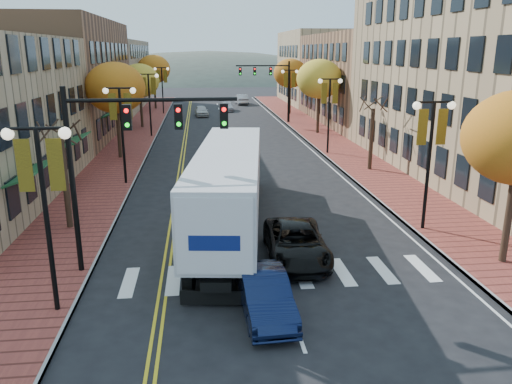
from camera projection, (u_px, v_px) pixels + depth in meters
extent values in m
plane|color=black|center=(287.00, 301.00, 16.93)|extent=(200.00, 200.00, 0.00)
cube|color=brown|center=(134.00, 139.00, 47.00)|extent=(4.00, 85.00, 0.15)
cube|color=brown|center=(321.00, 136.00, 48.93)|extent=(4.00, 85.00, 0.15)
cube|color=brown|center=(50.00, 79.00, 48.00)|extent=(12.00, 24.00, 11.00)
cube|color=#9E8966|center=(100.00, 75.00, 72.10)|extent=(12.00, 26.00, 9.50)
cube|color=brown|center=(383.00, 79.00, 57.67)|extent=(15.00, 24.00, 10.00)
cube|color=#9E8966|center=(334.00, 68.00, 78.56)|extent=(15.00, 20.00, 11.00)
cylinder|color=#382619|center=(66.00, 184.00, 22.99)|extent=(0.28, 0.28, 4.20)
cylinder|color=#382619|center=(118.00, 126.00, 38.18)|extent=(0.28, 0.28, 4.90)
ellipsoid|color=orange|center=(115.00, 88.00, 37.40)|extent=(4.48, 4.48, 3.81)
cylinder|color=#382619|center=(141.00, 106.00, 53.52)|extent=(0.28, 0.28, 4.55)
ellipsoid|color=yellow|center=(140.00, 81.00, 52.80)|extent=(4.16, 4.16, 3.54)
cylinder|color=#382619|center=(155.00, 90.00, 70.66)|extent=(0.28, 0.28, 5.04)
ellipsoid|color=orange|center=(154.00, 69.00, 69.85)|extent=(4.61, 4.61, 3.92)
cylinder|color=#382619|center=(510.00, 206.00, 19.13)|extent=(0.28, 0.28, 4.55)
cylinder|color=#382619|center=(371.00, 139.00, 34.47)|extent=(0.28, 0.28, 4.20)
cylinder|color=#382619|center=(318.00, 108.00, 49.67)|extent=(0.28, 0.28, 4.90)
ellipsoid|color=yellow|center=(319.00, 79.00, 48.88)|extent=(4.48, 4.48, 3.81)
cylinder|color=#382619|center=(290.00, 95.00, 64.98)|extent=(0.28, 0.28, 4.76)
ellipsoid|color=orange|center=(290.00, 73.00, 64.21)|extent=(4.35, 4.35, 3.70)
cylinder|color=black|center=(47.00, 226.00, 15.30)|extent=(0.16, 0.16, 6.00)
cylinder|color=black|center=(36.00, 128.00, 14.48)|extent=(1.60, 0.10, 0.10)
sphere|color=#FFF2CC|center=(8.00, 134.00, 14.43)|extent=(0.36, 0.36, 0.36)
sphere|color=#FFF2CC|center=(65.00, 133.00, 14.60)|extent=(0.36, 0.36, 0.36)
cube|color=#AE8E17|center=(24.00, 166.00, 14.73)|extent=(0.45, 0.03, 1.60)
cube|color=#AE8E17|center=(56.00, 165.00, 14.83)|extent=(0.45, 0.03, 1.60)
cylinder|color=black|center=(123.00, 138.00, 30.59)|extent=(0.16, 0.16, 6.00)
cylinder|color=black|center=(119.00, 88.00, 29.77)|extent=(1.60, 0.10, 0.10)
sphere|color=#FFF2CC|center=(106.00, 91.00, 29.72)|extent=(0.36, 0.36, 0.36)
sphere|color=#FFF2CC|center=(133.00, 91.00, 29.89)|extent=(0.36, 0.36, 0.36)
cube|color=#AE8E17|center=(113.00, 107.00, 30.02)|extent=(0.45, 0.03, 1.60)
cube|color=#AE8E17|center=(128.00, 107.00, 30.12)|extent=(0.45, 0.03, 1.60)
cylinder|color=black|center=(150.00, 106.00, 47.79)|extent=(0.16, 0.16, 6.00)
cylinder|color=black|center=(148.00, 74.00, 46.97)|extent=(1.60, 0.10, 0.10)
sphere|color=#FFF2CC|center=(139.00, 76.00, 46.92)|extent=(0.36, 0.36, 0.36)
sphere|color=#FFF2CC|center=(157.00, 76.00, 47.09)|extent=(0.36, 0.36, 0.36)
cube|color=#AE8E17|center=(144.00, 86.00, 47.22)|extent=(0.45, 0.03, 1.60)
cube|color=#AE8E17|center=(153.00, 86.00, 47.32)|extent=(0.45, 0.03, 1.60)
cylinder|color=black|center=(163.00, 91.00, 64.99)|extent=(0.16, 0.16, 6.00)
cylinder|color=black|center=(161.00, 68.00, 64.17)|extent=(1.60, 0.10, 0.10)
sphere|color=#FFF2CC|center=(155.00, 69.00, 64.12)|extent=(0.36, 0.36, 0.36)
sphere|color=#FFF2CC|center=(168.00, 69.00, 64.30)|extent=(0.36, 0.36, 0.36)
cube|color=#AE8E17|center=(158.00, 76.00, 64.42)|extent=(0.45, 0.03, 1.60)
cube|color=#AE8E17|center=(165.00, 76.00, 64.52)|extent=(0.45, 0.03, 1.60)
cylinder|color=black|center=(428.00, 169.00, 22.64)|extent=(0.16, 0.16, 6.00)
cylinder|color=black|center=(435.00, 102.00, 21.82)|extent=(1.60, 0.10, 0.10)
sphere|color=#FFF2CC|center=(417.00, 106.00, 21.77)|extent=(0.36, 0.36, 0.36)
sphere|color=#FFF2CC|center=(452.00, 105.00, 21.94)|extent=(0.36, 0.36, 0.36)
cube|color=#AE8E17|center=(423.00, 127.00, 22.07)|extent=(0.45, 0.03, 1.60)
cube|color=#AE8E17|center=(442.00, 127.00, 22.17)|extent=(0.45, 0.03, 1.60)
cylinder|color=black|center=(329.00, 117.00, 39.84)|extent=(0.16, 0.16, 6.00)
cylinder|color=black|center=(330.00, 79.00, 39.02)|extent=(1.60, 0.10, 0.10)
sphere|color=#FFF2CC|center=(320.00, 81.00, 38.97)|extent=(0.36, 0.36, 0.36)
sphere|color=#FFF2CC|center=(340.00, 81.00, 39.14)|extent=(0.36, 0.36, 0.36)
cube|color=#AE8E17|center=(324.00, 93.00, 39.27)|extent=(0.45, 0.03, 1.60)
cube|color=#AE8E17|center=(335.00, 93.00, 39.37)|extent=(0.45, 0.03, 1.60)
cylinder|color=black|center=(289.00, 97.00, 57.04)|extent=(0.16, 0.16, 6.00)
cylinder|color=black|center=(290.00, 70.00, 56.22)|extent=(1.60, 0.10, 0.10)
sphere|color=#FFF2CC|center=(283.00, 72.00, 56.17)|extent=(0.36, 0.36, 0.36)
sphere|color=#FFF2CC|center=(297.00, 71.00, 56.35)|extent=(0.36, 0.36, 0.36)
cube|color=#AE8E17|center=(286.00, 80.00, 56.47)|extent=(0.45, 0.03, 1.60)
cube|color=#AE8E17|center=(294.00, 80.00, 56.57)|extent=(0.45, 0.03, 1.60)
cylinder|color=black|center=(73.00, 185.00, 18.04)|extent=(0.20, 0.20, 7.00)
cylinder|color=black|center=(152.00, 100.00, 17.54)|extent=(6.00, 0.14, 0.14)
cube|color=black|center=(127.00, 117.00, 17.61)|extent=(0.30, 0.25, 0.90)
sphere|color=#FF0C0C|center=(126.00, 111.00, 17.40)|extent=(0.16, 0.16, 0.16)
cube|color=black|center=(179.00, 117.00, 17.80)|extent=(0.30, 0.25, 0.90)
sphere|color=#FF0C0C|center=(178.00, 110.00, 17.60)|extent=(0.16, 0.16, 0.16)
cube|color=black|center=(224.00, 116.00, 17.97)|extent=(0.30, 0.25, 0.90)
sphere|color=#FF0C0C|center=(224.00, 109.00, 17.77)|extent=(0.16, 0.16, 0.16)
cylinder|color=black|center=(289.00, 93.00, 56.89)|extent=(0.20, 0.20, 7.00)
cylinder|color=black|center=(263.00, 66.00, 55.75)|extent=(6.00, 0.14, 0.14)
cube|color=black|center=(271.00, 71.00, 56.01)|extent=(0.30, 0.25, 0.90)
sphere|color=#FF0C0C|center=(271.00, 69.00, 55.81)|extent=(0.16, 0.16, 0.16)
cube|color=black|center=(255.00, 71.00, 55.82)|extent=(0.30, 0.25, 0.90)
sphere|color=#FF0C0C|center=(255.00, 69.00, 55.62)|extent=(0.16, 0.16, 0.16)
cube|color=black|center=(240.00, 71.00, 55.64)|extent=(0.30, 0.25, 0.90)
sphere|color=#FF0C0C|center=(240.00, 69.00, 55.44)|extent=(0.16, 0.16, 0.16)
cube|color=black|center=(229.00, 220.00, 22.27)|extent=(2.64, 13.16, 0.35)
cube|color=silver|center=(228.00, 182.00, 21.79)|extent=(4.24, 13.36, 2.83)
cube|color=black|center=(238.00, 163.00, 29.82)|extent=(2.88, 3.32, 2.53)
cylinder|color=black|center=(189.00, 280.00, 17.33)|extent=(0.48, 1.05, 1.01)
cylinder|color=black|center=(250.00, 280.00, 17.30)|extent=(0.48, 1.05, 1.01)
cylinder|color=black|center=(194.00, 265.00, 18.50)|extent=(0.48, 1.05, 1.01)
cylinder|color=black|center=(251.00, 265.00, 18.47)|extent=(0.48, 1.05, 1.01)
cylinder|color=black|center=(219.00, 187.00, 28.99)|extent=(0.48, 1.05, 1.01)
cylinder|color=black|center=(255.00, 187.00, 28.96)|extent=(0.48, 1.05, 1.01)
cylinder|color=black|center=(222.00, 178.00, 31.12)|extent=(0.48, 1.05, 1.01)
cylinder|color=black|center=(256.00, 178.00, 31.10)|extent=(0.48, 1.05, 1.01)
imported|color=black|center=(265.00, 294.00, 15.90)|extent=(1.67, 4.24, 1.37)
imported|color=black|center=(296.00, 243.00, 20.11)|extent=(2.64, 5.24, 1.42)
imported|color=silver|center=(201.00, 111.00, 63.89)|extent=(1.95, 4.07, 1.34)
imported|color=#ABA9B1|center=(227.00, 107.00, 69.43)|extent=(1.83, 4.24, 1.22)
imported|color=#AFAFB7|center=(242.00, 99.00, 77.82)|extent=(1.90, 4.77, 1.55)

